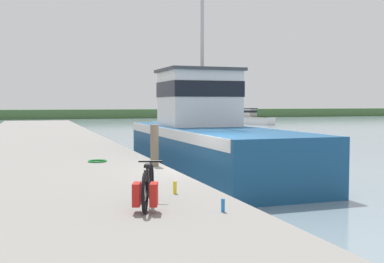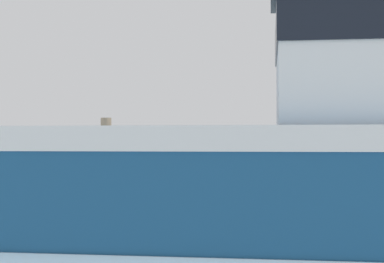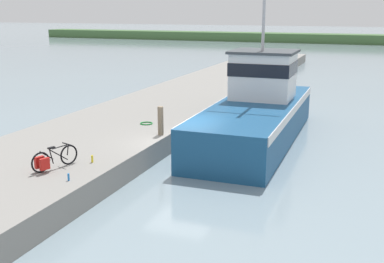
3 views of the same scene
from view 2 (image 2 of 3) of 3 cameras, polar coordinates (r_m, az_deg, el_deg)
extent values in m
plane|color=gray|center=(12.30, -13.38, -8.11)|extent=(320.00, 320.00, 0.00)
cube|color=gray|center=(16.10, -7.97, -4.88)|extent=(6.30, 80.00, 0.87)
cube|color=navy|center=(9.50, 7.23, -4.94)|extent=(3.62, 11.71, 1.75)
cube|color=white|center=(9.48, 7.22, -0.72)|extent=(3.69, 11.48, 0.35)
cube|color=white|center=(9.67, 15.94, 6.79)|extent=(2.81, 2.60, 2.17)
cube|color=black|center=(9.73, 15.93, 9.00)|extent=(2.86, 2.65, 0.61)
cylinder|color=#756651|center=(13.14, -8.34, -1.27)|extent=(0.24, 0.24, 1.19)
torus|color=#197A2D|center=(14.20, -0.74, -3.55)|extent=(0.57, 0.57, 0.05)
camera|label=1|loc=(23.29, -38.65, 2.00)|focal=45.00mm
camera|label=3|loc=(22.17, -69.59, 11.08)|focal=45.00mm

